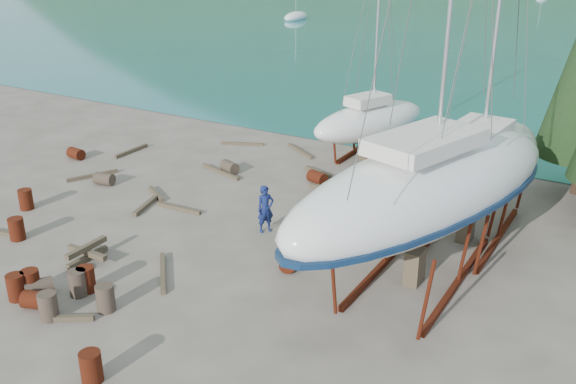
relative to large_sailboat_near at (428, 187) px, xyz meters
The scene contains 36 objects.
ground 8.88m from the large_sailboat_near, 155.88° to the right, with size 600.00×600.00×0.00m, color #584F46.
moored_boat_left 68.00m from the large_sailboat_near, 123.54° to the left, with size 2.00×5.00×6.05m.
large_sailboat_near is the anchor object (origin of this frame).
large_sailboat_far 4.01m from the large_sailboat_near, 81.91° to the left, with size 4.13×11.12×17.21m.
small_sailboat_shore 12.60m from the large_sailboat_near, 122.14° to the left, with size 4.84×7.70×11.77m.
worker 6.83m from the large_sailboat_near, behind, with size 0.70×0.46×1.91m, color #111B4B.
drum_1 13.05m from the large_sailboat_near, 143.35° to the right, with size 0.58×0.58×0.88m, color #2D2823.
drum_2 19.92m from the large_sailboat_near, behind, with size 0.58×0.58×0.88m, color #602210.
drum_3 13.65m from the large_sailboat_near, 142.57° to the right, with size 0.58×0.58×0.88m, color #602210.
drum_4 9.65m from the large_sailboat_near, 140.93° to the left, with size 0.58×0.58×0.88m, color #602210.
drum_5 10.85m from the large_sailboat_near, 137.01° to the right, with size 0.58×0.58×0.88m, color #2D2823.
drum_6 5.40m from the large_sailboat_near, 155.08° to the right, with size 0.58×0.58×0.88m, color #602210.
drum_7 11.58m from the large_sailboat_near, 119.29° to the right, with size 0.58×0.58×0.88m, color #602210.
drum_8 16.90m from the large_sailboat_near, 169.14° to the right, with size 0.58×0.58×0.88m, color #602210.
drum_9 12.83m from the large_sailboat_near, 157.01° to the left, with size 0.58×0.58×0.88m, color #2D2823.
drum_10 13.27m from the large_sailboat_near, 143.65° to the right, with size 0.58×0.58×0.88m, color #602210.
drum_12 12.96m from the large_sailboat_near, 139.73° to the right, with size 0.58×0.58×0.88m, color #602210.
drum_13 15.44m from the large_sailboat_near, 159.75° to the right, with size 0.58×0.58×0.88m, color #602210.
drum_14 11.57m from the large_sailboat_near, 143.81° to the right, with size 0.58×0.58×0.88m, color #602210.
drum_15 15.87m from the large_sailboat_near, behind, with size 0.58×0.58×0.88m, color #2D2823.
drum_16 11.79m from the large_sailboat_near, 142.72° to the right, with size 0.58×0.58×0.88m, color #2D2823.
drum_17 12.48m from the large_sailboat_near, 136.50° to the right, with size 0.58×0.58×0.88m, color #2D2823.
timber_0 16.38m from the large_sailboat_near, 146.75° to the left, with size 0.14×2.37×0.14m, color brown.
timber_1 4.46m from the large_sailboat_near, behind, with size 0.19×1.98×0.19m, color brown.
timber_2 18.67m from the large_sailboat_near, 165.25° to the left, with size 0.19×2.36×0.19m, color brown.
timber_4 13.04m from the large_sailboat_near, behind, with size 0.17×1.73×0.17m, color brown.
timber_5 9.43m from the large_sailboat_near, 149.30° to the right, with size 0.16×2.70×0.16m, color brown.
timber_6 10.79m from the large_sailboat_near, 137.93° to the left, with size 0.19×1.72×0.19m, color brown.
timber_7 11.98m from the large_sailboat_near, 135.19° to the right, with size 0.17×1.45×0.17m, color brown.
timber_8 12.51m from the large_sailboat_near, behind, with size 0.19×1.98×0.19m, color brown.
timber_9 14.09m from the large_sailboat_near, 137.10° to the left, with size 0.15×2.58×0.15m, color brown.
timber_10 13.06m from the large_sailboat_near, 158.91° to the left, with size 0.16×2.74×0.16m, color brown.
timber_11 11.19m from the large_sailboat_near, behind, with size 0.15×2.19×0.15m, color brown.
timber_17 17.15m from the large_sailboat_near, behind, with size 0.16×2.49×0.16m, color brown.
timber_pile_fore 12.19m from the large_sailboat_near, 154.48° to the right, with size 1.80×1.80×0.60m.
timber_pile_aft 8.17m from the large_sailboat_near, 141.79° to the left, with size 1.80×1.80×0.60m.
Camera 1 is at (13.48, -15.65, 11.02)m, focal length 40.00 mm.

